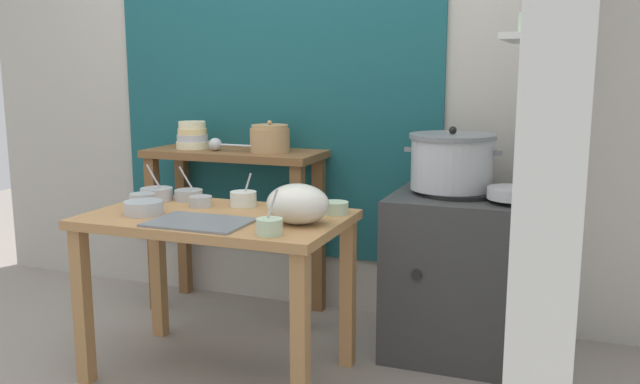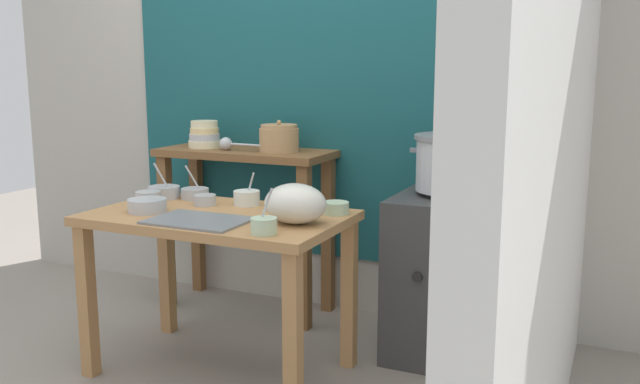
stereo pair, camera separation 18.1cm
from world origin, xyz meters
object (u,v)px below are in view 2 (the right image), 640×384
Objects in this scene: prep_bowl_6 at (148,197)px; prep_bowl_8 at (264,225)px; bowl_stack_enamel at (205,135)px; prep_bowl_4 at (164,192)px; clay_pot at (279,138)px; ladle at (227,144)px; steamer_pot at (457,163)px; prep_bowl_2 at (195,193)px; prep_bowl_7 at (336,207)px; prep_bowl_5 at (247,197)px; prep_bowl_3 at (297,201)px; wide_pan at (518,196)px; plastic_bag at (295,204)px; prep_bowl_1 at (205,199)px; stove_block at (461,276)px; prep_bowl_0 at (147,205)px; prep_table at (219,238)px; back_shelf_table at (246,190)px; serving_tray at (199,221)px.

prep_bowl_6 is 0.65× the size of prep_bowl_8.
bowl_stack_enamel is 1.03× the size of prep_bowl_4.
clay_pot is 0.29m from ladle.
prep_bowl_2 is at bearing -160.81° from steamer_pot.
steamer_pot is 3.87× the size of prep_bowl_7.
prep_bowl_5 is at bearing -42.58° from bowl_stack_enamel.
wide_pan is at bearing 15.66° from prep_bowl_3.
plastic_bag is 0.57m from prep_bowl_1.
steamer_pot is at bearing 19.19° from prep_bowl_2.
stove_block is at bearing 17.65° from prep_bowl_4.
steamer_pot is 1.39m from prep_bowl_4.
stove_block is at bearing 17.73° from prep_bowl_2.
prep_bowl_4 is 0.90m from prep_bowl_8.
prep_bowl_5 is at bearing -50.21° from ladle.
prep_bowl_0 is at bearing -65.50° from prep_bowl_4.
bowl_stack_enamel is 1.76m from wide_pan.
clay_pot is at bearing 76.69° from prep_bowl_0.
ladle is 2.30× the size of prep_bowl_7.
prep_table is 1.00m from bowl_stack_enamel.
back_shelf_table is 5.46× the size of prep_bowl_4.
plastic_bag is (-0.53, -0.65, 0.42)m from stove_block.
wide_pan is 2.07× the size of prep_bowl_6.
prep_bowl_0 is (0.01, -0.85, 0.07)m from back_shelf_table.
clay_pot reaches higher than prep_bowl_4.
steamer_pot reaches higher than ladle.
steamer_pot is 0.84m from plastic_bag.
wide_pan reaches higher than prep_bowl_7.
prep_bowl_6 is (-1.32, -0.59, 0.37)m from stove_block.
prep_bowl_5 is (0.17, 0.08, 0.01)m from prep_bowl_1.
prep_bowl_2 is at bearing 140.09° from prep_table.
prep_bowl_4 is 1.52× the size of prep_bowl_7.
bowl_stack_enamel is at bearing 137.42° from prep_bowl_5.
steamer_pot is 1.17m from prep_bowl_1.
prep_bowl_6 is (-0.41, 0.20, 0.03)m from serving_tray.
wide_pan is at bearing 16.59° from prep_bowl_6.
clay_pot is 0.90m from prep_bowl_0.
clay_pot is 0.59m from prep_bowl_5.
plastic_bag is 2.45× the size of prep_bowl_3.
steamer_pot is 4.35× the size of prep_bowl_1.
bowl_stack_enamel is 0.91m from prep_bowl_0.
prep_bowl_3 is at bearing 17.88° from prep_bowl_6.
plastic_bag is 0.79m from prep_bowl_6.
back_shelf_table is 4.10× the size of wide_pan.
wide_pan reaches higher than prep_table.
prep_bowl_8 is (0.10, -0.48, 0.00)m from prep_bowl_3.
clay_pot is at bearing 0.00° from back_shelf_table.
prep_bowl_5 is at bearing 25.32° from prep_bowl_1.
back_shelf_table is 0.52m from prep_bowl_2.
clay_pot is 1.20× the size of prep_bowl_8.
prep_bowl_7 is at bearing -11.34° from prep_bowl_3.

